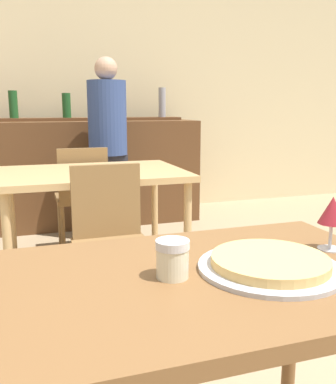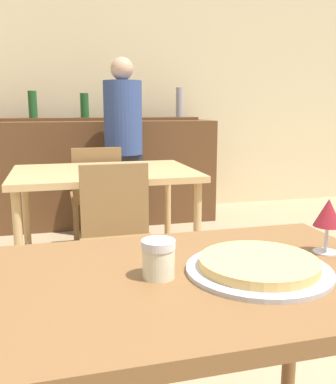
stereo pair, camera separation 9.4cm
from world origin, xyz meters
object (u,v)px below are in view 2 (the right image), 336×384
pizza_tray (259,266)px  person_standing (123,143)px  chair_far_side_back (96,192)px  chair_far_side_front (118,233)px  cheese_shaker (158,258)px  wine_glass (328,214)px

pizza_tray → person_standing: bearing=87.7°
chair_far_side_back → person_standing: (0.29, 0.41, 0.35)m
chair_far_side_front → pizza_tray: 1.32m
chair_far_side_back → cheese_shaker: 2.46m
wine_glass → chair_far_side_front: bearing=109.8°
chair_far_side_front → cheese_shaker: (-0.08, -1.25, 0.31)m
pizza_tray → cheese_shaker: (-0.25, 0.04, 0.03)m
chair_far_side_front → person_standing: size_ratio=0.55×
chair_far_side_front → cheese_shaker: chair_far_side_front is taller
chair_far_side_back → person_standing: 0.62m
cheese_shaker → wine_glass: (0.51, 0.05, 0.07)m
pizza_tray → person_standing: (0.11, 2.89, 0.08)m
chair_far_side_front → wine_glass: bearing=-70.2°
pizza_tray → wine_glass: wine_glass is taller
chair_far_side_back → person_standing: bearing=-125.3°
person_standing → wine_glass: person_standing is taller
pizza_tray → cheese_shaker: cheese_shaker is taller
chair_far_side_back → wine_glass: (0.43, -2.39, 0.37)m
person_standing → wine_glass: size_ratio=10.17×
pizza_tray → chair_far_side_front: bearing=97.8°
chair_far_side_front → wine_glass: wine_glass is taller
chair_far_side_back → cheese_shaker: size_ratio=9.28×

